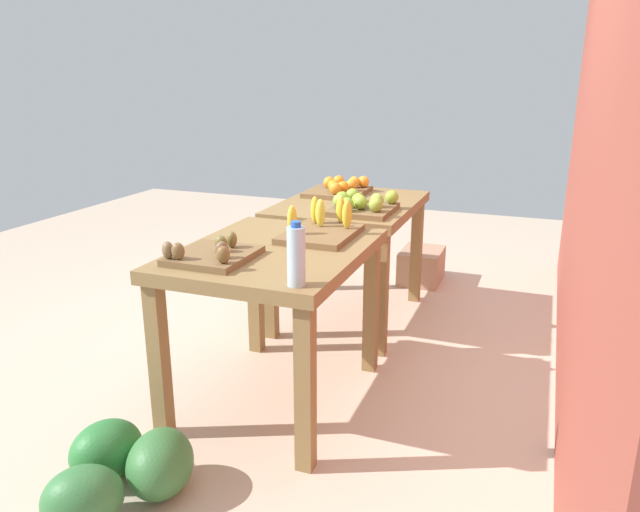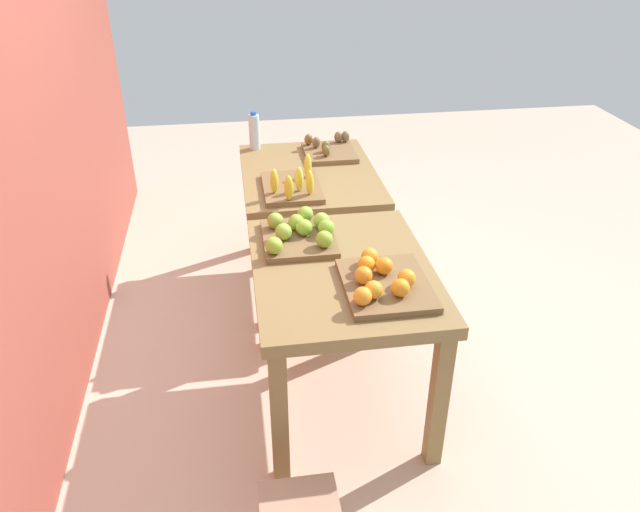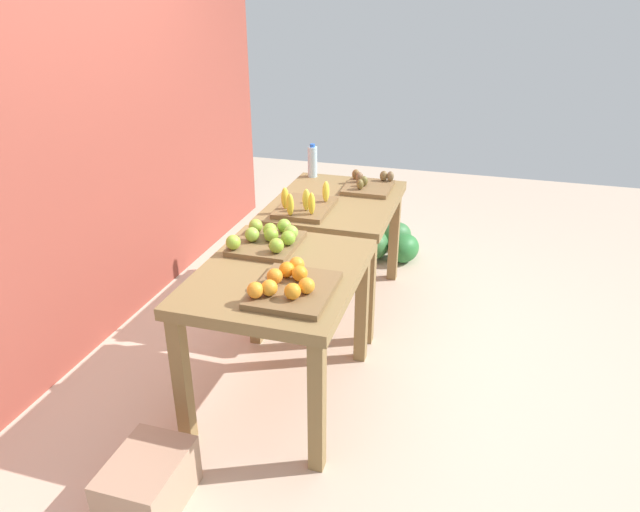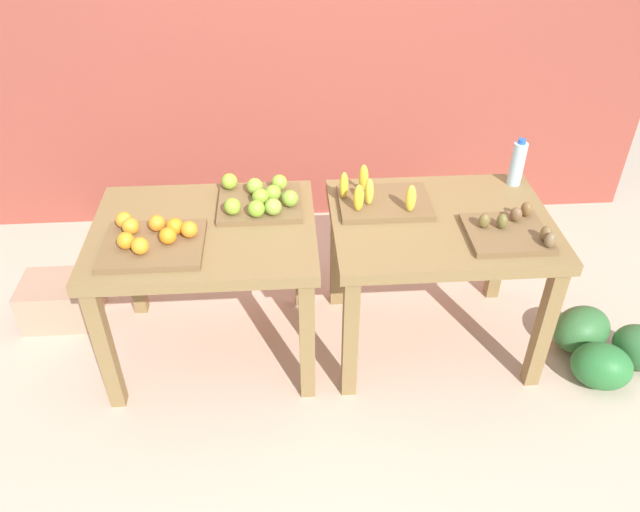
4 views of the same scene
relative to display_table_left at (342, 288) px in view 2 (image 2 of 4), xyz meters
name	(u,v)px [view 2 (image 2 of 4)]	position (x,y,z in m)	size (l,w,h in m)	color
ground_plane	(323,330)	(0.56, 0.00, -0.66)	(8.00, 8.00, 0.00)	#C8B098
back_wall	(20,84)	(0.56, 1.35, 0.84)	(4.40, 0.12, 3.00)	brown
display_table_left	(342,288)	(0.00, 0.00, 0.00)	(1.04, 0.80, 0.78)	olive
display_table_right	(309,189)	(1.12, 0.00, 0.00)	(1.04, 0.80, 0.78)	olive
orange_bin	(383,281)	(-0.20, -0.13, 0.15)	(0.44, 0.36, 0.11)	brown
apple_bin	(300,233)	(0.27, 0.16, 0.16)	(0.40, 0.35, 0.11)	brown
banana_crate	(293,185)	(0.84, 0.13, 0.15)	(0.45, 0.32, 0.17)	brown
kiwi_bin	(329,150)	(1.39, -0.16, 0.14)	(0.36, 0.33, 0.10)	brown
water_bottle	(254,132)	(1.56, 0.30, 0.23)	(0.07, 0.07, 0.25)	silver
watermelon_pile	(326,206)	(1.99, -0.25, -0.54)	(0.62, 0.59, 0.25)	#34703A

